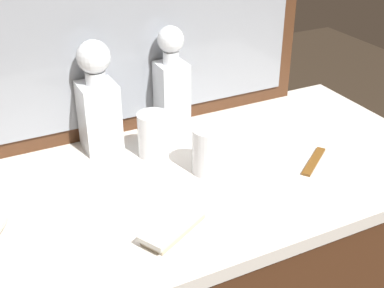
{
  "coord_description": "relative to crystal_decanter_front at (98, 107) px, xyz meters",
  "views": [
    {
      "loc": [
        -0.44,
        -0.87,
        1.47
      ],
      "look_at": [
        0.0,
        0.0,
        0.92
      ],
      "focal_mm": 48.39,
      "sensor_mm": 36.0,
      "label": 1
    }
  ],
  "objects": [
    {
      "name": "crystal_tumbler_far_right",
      "position": [
        0.18,
        -0.22,
        -0.06
      ],
      "size": [
        0.08,
        0.08,
        0.11
      ],
      "color": "white",
      "rests_on": "dresser"
    },
    {
      "name": "crystal_tumbler_right",
      "position": [
        0.1,
        -0.09,
        -0.06
      ],
      "size": [
        0.07,
        0.07,
        0.11
      ],
      "color": "white",
      "rests_on": "dresser"
    },
    {
      "name": "tortoiseshell_comb",
      "position": [
        0.42,
        -0.29,
        -0.11
      ],
      "size": [
        0.12,
        0.09,
        0.01
      ],
      "color": "brown",
      "rests_on": "dresser"
    },
    {
      "name": "crystal_decanter_far_right",
      "position": [
        0.19,
        0.01,
        0.0
      ],
      "size": [
        0.07,
        0.07,
        0.28
      ],
      "color": "white",
      "rests_on": "dresser"
    },
    {
      "name": "silver_brush_left",
      "position": [
        0.02,
        -0.37,
        -0.1
      ],
      "size": [
        0.16,
        0.12,
        0.02
      ],
      "color": "#B7A88C",
      "rests_on": "dresser"
    },
    {
      "name": "crystal_decanter_front",
      "position": [
        0.0,
        0.0,
        0.0
      ],
      "size": [
        0.09,
        0.09,
        0.27
      ],
      "color": "white",
      "rests_on": "dresser"
    }
  ]
}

